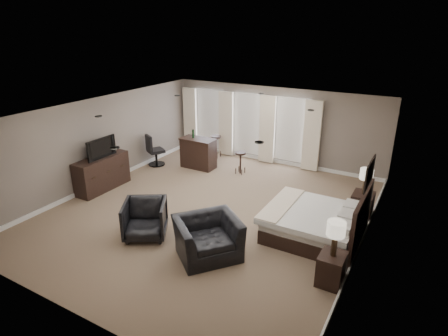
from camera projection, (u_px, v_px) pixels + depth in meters
The scene contains 16 objects.
room at pixel (209, 164), 9.24m from camera, with size 7.60×8.60×2.64m.
window_bay at pixel (247, 126), 13.06m from camera, with size 5.25×0.20×2.30m.
bed at pixel (310, 210), 8.39m from camera, with size 2.02×1.93×1.29m, color silver.
nightstand_near at pixel (331, 269), 6.93m from camera, with size 0.45×0.55×0.61m, color black.
nightstand_far at pixel (362, 206), 9.27m from camera, with size 0.49×0.60×0.65m, color black.
lamp_near at pixel (335, 239), 6.69m from camera, with size 0.33×0.33×0.69m, color beige.
lamp_far at pixel (365, 182), 9.03m from camera, with size 0.32×0.32×0.65m, color beige.
wall_art at pixel (369, 173), 7.47m from camera, with size 0.04×0.96×0.56m, color slate.
dresser at pixel (102, 173), 10.85m from camera, with size 0.54×1.68×0.98m, color black.
tv at pixel (100, 155), 10.64m from camera, with size 1.02×0.58×0.13m, color black.
armchair_near at pixel (208, 232), 7.68m from camera, with size 1.27×0.83×1.11m, color black.
armchair_far at pixel (145, 218), 8.41m from camera, with size 0.92×0.86×0.95m, color black.
bar_counter at pixel (198, 153), 12.46m from camera, with size 1.17×0.61×1.02m, color black.
bar_stool_left at pixel (216, 147), 13.48m from camera, with size 0.38×0.38×0.79m, color black.
bar_stool_right at pixel (240, 163), 12.01m from camera, with size 0.34×0.34×0.72m, color black.
desk_chair at pixel (156, 150), 12.66m from camera, with size 0.55×0.55×1.09m, color black.
Camera 1 is at (4.60, -7.33, 4.56)m, focal length 30.00 mm.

